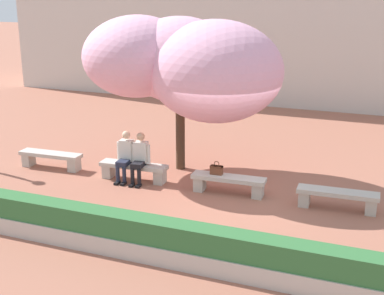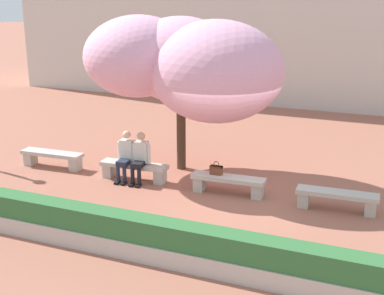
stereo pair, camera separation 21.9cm
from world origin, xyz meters
TOP-DOWN VIEW (x-y plane):
  - ground_plane at (0.00, 0.00)m, footprint 100.00×100.00m
  - building_facade at (0.00, 11.94)m, footprint 28.00×4.00m
  - stone_bench_west_end at (-5.14, 0.00)m, footprint 1.82×0.51m
  - stone_bench_near_west at (-2.57, 0.00)m, footprint 1.82×0.51m
  - stone_bench_center at (-0.00, 0.00)m, footprint 1.82×0.51m
  - stone_bench_near_east at (2.57, 0.00)m, footprint 1.82×0.51m
  - person_seated_left at (-2.77, -0.05)m, footprint 0.51×0.70m
  - person_seated_right at (-2.36, -0.05)m, footprint 0.51×0.71m
  - handbag at (-0.32, 0.01)m, footprint 0.30×0.15m
  - cherry_tree_main at (-1.64, 1.12)m, footprint 5.28×3.28m
  - planter_hedge_foreground at (0.00, -3.60)m, footprint 14.63×0.50m

SIDE VIEW (x-z plane):
  - ground_plane at x=0.00m, z-range 0.00..0.00m
  - stone_bench_west_end at x=-5.14m, z-range 0.08..0.53m
  - stone_bench_near_west at x=-2.57m, z-range 0.08..0.53m
  - stone_bench_center at x=0.00m, z-range 0.08..0.53m
  - stone_bench_near_east at x=2.57m, z-range 0.08..0.53m
  - planter_hedge_foreground at x=0.00m, z-range -0.01..0.79m
  - handbag at x=-0.32m, z-range 0.41..0.75m
  - person_seated_left at x=-2.77m, z-range 0.05..1.34m
  - person_seated_right at x=-2.36m, z-range 0.05..1.34m
  - cherry_tree_main at x=-1.64m, z-range 0.85..4.99m
  - building_facade at x=0.00m, z-range 0.00..8.44m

